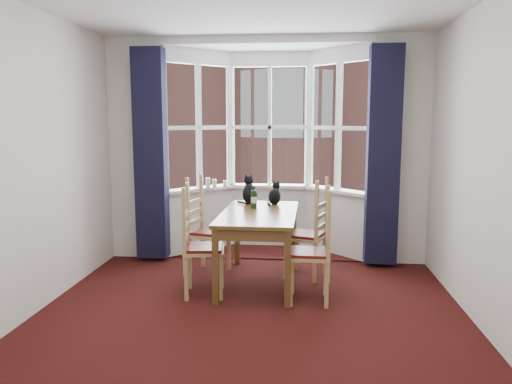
# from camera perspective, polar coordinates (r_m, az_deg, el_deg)

# --- Properties ---
(floor) EXTENTS (4.50, 4.50, 0.00)m
(floor) POSITION_cam_1_polar(r_m,az_deg,el_deg) (4.40, -1.16, -15.71)
(floor) COLOR black
(floor) RESTS_ON ground
(wall_left) EXTENTS (0.00, 4.50, 4.50)m
(wall_left) POSITION_cam_1_polar(r_m,az_deg,el_deg) (4.70, -26.25, 2.69)
(wall_left) COLOR silver
(wall_left) RESTS_ON floor
(wall_right) EXTENTS (0.00, 4.50, 4.50)m
(wall_right) POSITION_cam_1_polar(r_m,az_deg,el_deg) (4.30, 26.35, 2.23)
(wall_right) COLOR silver
(wall_right) RESTS_ON floor
(wall_near) EXTENTS (4.00, 0.00, 4.00)m
(wall_near) POSITION_cam_1_polar(r_m,az_deg,el_deg) (1.84, -9.13, -4.15)
(wall_near) COLOR silver
(wall_near) RESTS_ON floor
(wall_back_pier_left) EXTENTS (0.70, 0.12, 2.80)m
(wall_back_pier_left) POSITION_cam_1_polar(r_m,az_deg,el_deg) (6.60, -13.39, 4.72)
(wall_back_pier_left) COLOR silver
(wall_back_pier_left) RESTS_ON floor
(wall_back_pier_right) EXTENTS (0.70, 0.12, 2.80)m
(wall_back_pier_right) POSITION_cam_1_polar(r_m,az_deg,el_deg) (6.37, 16.13, 4.49)
(wall_back_pier_right) COLOR silver
(wall_back_pier_right) RESTS_ON floor
(bay_window) EXTENTS (2.76, 0.94, 2.80)m
(bay_window) POSITION_cam_1_polar(r_m,az_deg,el_deg) (6.77, 1.42, 5.03)
(bay_window) COLOR white
(bay_window) RESTS_ON floor
(curtain_left) EXTENTS (0.38, 0.22, 2.60)m
(curtain_left) POSITION_cam_1_polar(r_m,az_deg,el_deg) (6.36, -11.92, 4.18)
(curtain_left) COLOR black
(curtain_left) RESTS_ON floor
(curtain_right) EXTENTS (0.38, 0.22, 2.60)m
(curtain_right) POSITION_cam_1_polar(r_m,az_deg,el_deg) (6.15, 14.32, 3.97)
(curtain_right) COLOR black
(curtain_right) RESTS_ON floor
(dining_table) EXTENTS (0.83, 1.51, 0.79)m
(dining_table) POSITION_cam_1_polar(r_m,az_deg,el_deg) (5.42, 0.37, -3.27)
(dining_table) COLOR brown
(dining_table) RESTS_ON floor
(chair_left_near) EXTENTS (0.45, 0.47, 0.92)m
(chair_left_near) POSITION_cam_1_polar(r_m,az_deg,el_deg) (5.15, -6.97, -6.57)
(chair_left_near) COLOR tan
(chair_left_near) RESTS_ON floor
(chair_left_far) EXTENTS (0.49, 0.51, 0.92)m
(chair_left_far) POSITION_cam_1_polar(r_m,az_deg,el_deg) (5.88, -6.19, -4.68)
(chair_left_far) COLOR tan
(chair_left_far) RESTS_ON floor
(chair_right_near) EXTENTS (0.41, 0.43, 0.92)m
(chair_right_near) POSITION_cam_1_polar(r_m,az_deg,el_deg) (4.97, 7.15, -7.14)
(chair_right_near) COLOR tan
(chair_right_near) RESTS_ON floor
(chair_right_far) EXTENTS (0.52, 0.53, 0.92)m
(chair_right_far) POSITION_cam_1_polar(r_m,az_deg,el_deg) (5.69, 6.60, -5.13)
(chair_right_far) COLOR tan
(chair_right_far) RESTS_ON floor
(cat_left) EXTENTS (0.24, 0.29, 0.35)m
(cat_left) POSITION_cam_1_polar(r_m,az_deg,el_deg) (5.95, -0.71, -0.02)
(cat_left) COLOR black
(cat_left) RESTS_ON dining_table
(cat_right) EXTENTS (0.18, 0.23, 0.28)m
(cat_right) POSITION_cam_1_polar(r_m,az_deg,el_deg) (5.89, 2.16, -0.37)
(cat_right) COLOR black
(cat_right) RESTS_ON dining_table
(wine_bottle) EXTENTS (0.07, 0.07, 0.26)m
(wine_bottle) POSITION_cam_1_polar(r_m,az_deg,el_deg) (5.60, -0.24, -0.73)
(wine_bottle) COLOR black
(wine_bottle) RESTS_ON dining_table
(candle_tall) EXTENTS (0.06, 0.06, 0.14)m
(candle_tall) POSITION_cam_1_polar(r_m,az_deg,el_deg) (6.76, -5.53, 1.06)
(candle_tall) COLOR white
(candle_tall) RESTS_ON bay_window
(candle_short) EXTENTS (0.06, 0.06, 0.11)m
(candle_short) POSITION_cam_1_polar(r_m,az_deg,el_deg) (6.78, -4.76, 0.98)
(candle_short) COLOR white
(candle_short) RESTS_ON bay_window
(candle_extra) EXTENTS (0.05, 0.05, 0.09)m
(candle_extra) POSITION_cam_1_polar(r_m,az_deg,el_deg) (6.78, -3.55, 0.92)
(candle_extra) COLOR white
(candle_extra) RESTS_ON bay_window
(street) EXTENTS (80.00, 80.00, 0.00)m
(street) POSITION_cam_1_polar(r_m,az_deg,el_deg) (37.07, 4.45, -3.78)
(street) COLOR #333335
(street) RESTS_ON ground
(tenement_building) EXTENTS (18.40, 7.80, 15.20)m
(tenement_building) POSITION_cam_1_polar(r_m,az_deg,el_deg) (18.01, 3.85, 7.74)
(tenement_building) COLOR #91554B
(tenement_building) RESTS_ON street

